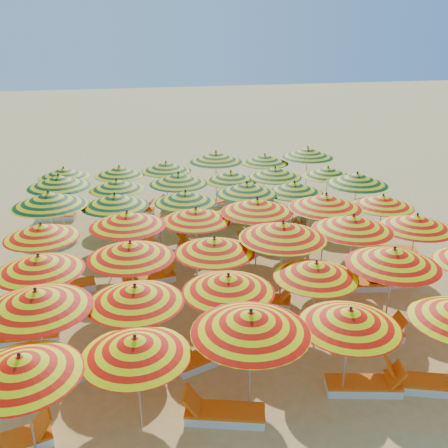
{
  "coord_description": "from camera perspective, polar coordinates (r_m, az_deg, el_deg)",
  "views": [
    {
      "loc": [
        -3.76,
        -14.93,
        7.78
      ],
      "look_at": [
        0.0,
        0.5,
        1.6
      ],
      "focal_mm": 40.0,
      "sensor_mm": 36.0,
      "label": 1
    }
  ],
  "objects": [
    {
      "name": "ground",
      "position": [
        17.25,
        0.39,
        -5.55
      ],
      "size": [
        120.0,
        120.0,
        0.0
      ],
      "primitive_type": "plane",
      "color": "#E4B765",
      "rests_on": "ground"
    },
    {
      "name": "umbrella_31",
      "position": [
        20.35,
        -12.17,
        4.41
      ],
      "size": [
        2.23,
        2.23,
        2.32
      ],
      "color": "silver",
      "rests_on": "ground"
    },
    {
      "name": "umbrella_35",
      "position": [
        22.23,
        11.78,
        5.86
      ],
      "size": [
        2.85,
        2.85,
        2.32
      ],
      "color": "silver",
      "rests_on": "ground"
    },
    {
      "name": "umbrella_7",
      "position": [
        11.75,
        -10.1,
        -7.92
      ],
      "size": [
        2.66,
        2.66,
        2.41
      ],
      "color": "silver",
      "rests_on": "ground"
    },
    {
      "name": "lounger_5",
      "position": [
        12.95,
        -16.66,
        -15.87
      ],
      "size": [
        1.82,
        1.24,
        0.69
      ],
      "rotation": [
        0.0,
        0.0,
        0.42
      ],
      "color": "white",
      "rests_on": "ground"
    },
    {
      "name": "umbrella_28",
      "position": [
        19.5,
        8.02,
        4.16
      ],
      "size": [
        2.89,
        2.89,
        2.4
      ],
      "color": "silver",
      "rests_on": "ground"
    },
    {
      "name": "beachgoer_b",
      "position": [
        18.92,
        8.91,
        -1.1
      ],
      "size": [
        0.78,
        0.7,
        1.33
      ],
      "primitive_type": "imported",
      "rotation": [
        0.0,
        0.0,
        2.77
      ],
      "color": "tan",
      "rests_on": "ground"
    },
    {
      "name": "lounger_10",
      "position": [
        15.34,
        4.57,
        -8.64
      ],
      "size": [
        1.82,
        1.26,
        0.69
      ],
      "rotation": [
        0.0,
        0.0,
        -0.44
      ],
      "color": "white",
      "rests_on": "ground"
    },
    {
      "name": "lounger_13",
      "position": [
        16.79,
        -17.6,
        -6.85
      ],
      "size": [
        1.79,
        0.77,
        0.69
      ],
      "rotation": [
        0.0,
        0.0,
        3.26
      ],
      "color": "white",
      "rests_on": "ground"
    },
    {
      "name": "umbrella_2",
      "position": [
        10.25,
        3.08,
        -11.12
      ],
      "size": [
        3.0,
        3.0,
        2.61
      ],
      "color": "silver",
      "rests_on": "ground"
    },
    {
      "name": "umbrella_39",
      "position": [
        23.14,
        -0.93,
        7.68
      ],
      "size": [
        3.08,
        3.08,
        2.66
      ],
      "color": "silver",
      "rests_on": "ground"
    },
    {
      "name": "umbrella_21",
      "position": [
        16.75,
        3.8,
        2.13
      ],
      "size": [
        2.81,
        2.81,
        2.62
      ],
      "color": "silver",
      "rests_on": "ground"
    },
    {
      "name": "lounger_21",
      "position": [
        20.94,
        -3.4,
        -0.14
      ],
      "size": [
        1.78,
        0.73,
        0.69
      ],
      "rotation": [
        0.0,
        0.0,
        0.09
      ],
      "color": "white",
      "rests_on": "ground"
    },
    {
      "name": "lounger_20",
      "position": [
        20.88,
        13.17,
        -0.76
      ],
      "size": [
        1.82,
        1.2,
        0.69
      ],
      "rotation": [
        0.0,
        0.0,
        -0.4
      ],
      "color": "white",
      "rests_on": "ground"
    },
    {
      "name": "umbrella_22",
      "position": [
        17.3,
        11.56,
        2.56
      ],
      "size": [
        2.88,
        2.88,
        2.68
      ],
      "color": "silver",
      "rests_on": "ground"
    },
    {
      "name": "lounger_0",
      "position": [
        11.56,
        -23.31,
        -22.16
      ],
      "size": [
        1.82,
        0.96,
        0.69
      ],
      "rotation": [
        0.0,
        0.0,
        0.23
      ],
      "color": "white",
      "rests_on": "ground"
    },
    {
      "name": "umbrella_40",
      "position": [
        23.82,
        4.68,
        7.43
      ],
      "size": [
        2.28,
        2.28,
        2.4
      ],
      "color": "silver",
      "rests_on": "ground"
    },
    {
      "name": "umbrella_25",
      "position": [
        17.93,
        -12.35,
        2.68
      ],
      "size": [
        3.1,
        3.1,
        2.52
      ],
      "color": "silver",
      "rests_on": "ground"
    },
    {
      "name": "lounger_9",
      "position": [
        14.64,
        -21.82,
        -11.87
      ],
      "size": [
        1.76,
        0.68,
        0.69
      ],
      "rotation": [
        0.0,
        0.0,
        3.09
      ],
      "color": "white",
      "rests_on": "ground"
    },
    {
      "name": "lounger_27",
      "position": [
        23.14,
        -5.17,
        1.93
      ],
      "size": [
        1.82,
        1.18,
        0.69
      ],
      "rotation": [
        0.0,
        0.0,
        2.76
      ],
      "color": "white",
      "rests_on": "ground"
    },
    {
      "name": "umbrella_17",
      "position": [
        16.75,
        21.15,
        0.25
      ],
      "size": [
        2.49,
        2.49,
        2.48
      ],
      "color": "silver",
      "rests_on": "ground"
    },
    {
      "name": "umbrella_32",
      "position": [
        20.24,
        -5.23,
        5.2
      ],
      "size": [
        2.42,
        2.42,
        2.51
      ],
      "color": "silver",
      "rests_on": "ground"
    },
    {
      "name": "lounger_2",
      "position": [
        12.5,
        15.81,
        -17.31
      ],
      "size": [
        1.82,
        1.0,
        0.69
      ],
      "rotation": [
        0.0,
        0.0,
        -0.26
      ],
      "color": "white",
      "rests_on": "ground"
    },
    {
      "name": "umbrella_30",
      "position": [
        20.48,
        -18.36,
        4.67
      ],
      "size": [
        3.2,
        3.2,
        2.62
      ],
      "color": "silver",
      "rests_on": "ground"
    },
    {
      "name": "umbrella_12",
      "position": [
        13.8,
        -20.38,
        -4.25
      ],
      "size": [
        2.34,
        2.34,
        2.44
      ],
      "color": "silver",
      "rests_on": "ground"
    },
    {
      "name": "umbrella_6",
      "position": [
        11.83,
        -20.64,
        -8.1
      ],
      "size": [
        2.78,
        2.78,
        2.56
      ],
      "color": "silver",
      "rests_on": "ground"
    },
    {
      "name": "lounger_17",
      "position": [
        19.02,
        -2.77,
        -2.41
      ],
      "size": [
        1.82,
        1.23,
        0.69
      ],
      "rotation": [
        0.0,
        0.0,
        2.73
      ],
      "color": "white",
      "rests_on": "ground"
    },
    {
      "name": "umbrella_23",
      "position": [
        18.74,
        17.68,
        2.53
      ],
      "size": [
        2.66,
        2.66,
        2.37
      ],
      "color": "silver",
      "rests_on": "ground"
    },
    {
      "name": "lounger_22",
      "position": [
        21.79,
        2.02,
        0.75
      ],
      "size": [
        1.78,
        0.75,
        0.69
      ],
      "rotation": [
        0.0,
        0.0,
        3.04
      ],
      "color": "white",
      "rests_on": "ground"
    },
    {
      "name": "umbrella_1",
      "position": [
        10.13,
        -10.09,
        -13.62
      ],
      "size": [
        2.53,
        2.53,
        2.32
      ],
      "color": "silver",
      "rests_on": "ground"
    },
    {
      "name": "lounger_18",
      "position": [
        19.92,
        4.07,
        -1.31
      ],
      "size": [
        1.8,
        0.81,
        0.69
      ],
      "rotation": [
        0.0,
        0.0,
        -0.14
      ],
      "color": "white",
      "rests_on": "ground"
    },
    {
      "name": "lounger_24",
      "position": [
        23.14,
        12.41,
        1.5
      ],
      "size": [
        1.82,
        1.25,
        0.69
      ],
      "rotation": [
        0.0,
        0.0,
        3.57
      ],
      "color": "white",
      "rests_on": "ground"
    },
    {
      "name": "lounger_3",
      "position": [
        12.95,
        21.52,
        -16.58
      ],
      "size": [
        1.83,
        1.15,
        0.69
      ],
      "rotation": [
        0.0,
        0.0,
        2.78
      ],
      "color": "white",
      "rests_on": "ground"
    },
    {
      "name": "umbrella_14",
      "position": [
        14.02,
        -1.1,
        -2.49
      ],
      "size": [
        2.76,
        2.76,
        2.43
      ],
      "color": "silver",
      "rests_on": "ground"
    },
    {
      "name": "beachgoer_a",
      "position": [
        18.24,
        -7.47,
        -1.89
      ],
      "size": [
        0.57,
        0.57,
        1.34
      ],
      "primitive_type": "imported",
      "rotation": [
        0.0,
        0.0,
        5.51
      ],
      "color": "tan",
      "rests_on": "ground"
    },
    {
      "name": "umbrella_19",
      "position": [
        15.91,
        -10.98,
        0.53
      ],
      "size": [
        2.84,
        2.84,
        2.56
      ],
      "color": "silver",
      "rests_on": "ground"
    },
    {
      "name": "umbrella_37",
      "position": [
        22.37,
        -11.86,
        5.94
      ],
      "size": [
        2.46,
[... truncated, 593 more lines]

